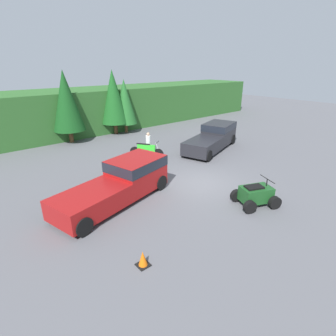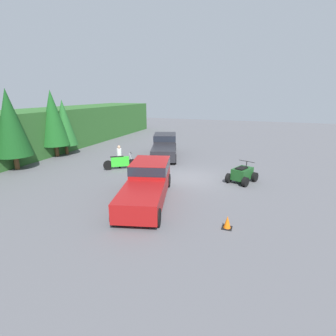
{
  "view_description": "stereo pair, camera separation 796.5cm",
  "coord_description": "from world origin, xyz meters",
  "px_view_note": "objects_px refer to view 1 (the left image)",
  "views": [
    {
      "loc": [
        -9.8,
        -8.92,
        6.2
      ],
      "look_at": [
        -1.37,
        1.11,
        0.95
      ],
      "focal_mm": 28.0,
      "sensor_mm": 36.0,
      "label": 1
    },
    {
      "loc": [
        -16.12,
        -4.13,
        5.43
      ],
      "look_at": [
        -1.37,
        1.11,
        0.95
      ],
      "focal_mm": 28.0,
      "sensor_mm": 36.0,
      "label": 2
    }
  ],
  "objects_px": {
    "pickup_truck_red": "(122,181)",
    "traffic_cone": "(143,259)",
    "pickup_truck_second": "(214,136)",
    "rider_person": "(148,143)",
    "quad_atv": "(256,195)",
    "dirt_bike": "(146,151)"
  },
  "relations": [
    {
      "from": "dirt_bike",
      "to": "traffic_cone",
      "type": "xyz_separation_m",
      "value": [
        -6.34,
        -8.62,
        -0.25
      ]
    },
    {
      "from": "rider_person",
      "to": "traffic_cone",
      "type": "distance_m",
      "value": 11.15
    },
    {
      "from": "quad_atv",
      "to": "traffic_cone",
      "type": "relative_size",
      "value": 4.13
    },
    {
      "from": "dirt_bike",
      "to": "rider_person",
      "type": "xyz_separation_m",
      "value": [
        0.37,
        0.26,
        0.42
      ]
    },
    {
      "from": "pickup_truck_second",
      "to": "rider_person",
      "type": "bearing_deg",
      "value": 141.92
    },
    {
      "from": "pickup_truck_red",
      "to": "dirt_bike",
      "type": "height_order",
      "value": "pickup_truck_red"
    },
    {
      "from": "dirt_bike",
      "to": "rider_person",
      "type": "distance_m",
      "value": 0.61
    },
    {
      "from": "quad_atv",
      "to": "pickup_truck_second",
      "type": "bearing_deg",
      "value": 76.19
    },
    {
      "from": "traffic_cone",
      "to": "quad_atv",
      "type": "bearing_deg",
      "value": -0.89
    },
    {
      "from": "pickup_truck_red",
      "to": "quad_atv",
      "type": "bearing_deg",
      "value": -60.18
    },
    {
      "from": "pickup_truck_red",
      "to": "traffic_cone",
      "type": "bearing_deg",
      "value": -127.54
    },
    {
      "from": "pickup_truck_red",
      "to": "traffic_cone",
      "type": "distance_m",
      "value": 4.89
    },
    {
      "from": "pickup_truck_second",
      "to": "traffic_cone",
      "type": "xyz_separation_m",
      "value": [
        -11.66,
        -7.09,
        -0.7
      ]
    },
    {
      "from": "pickup_truck_second",
      "to": "quad_atv",
      "type": "distance_m",
      "value": 8.96
    },
    {
      "from": "quad_atv",
      "to": "rider_person",
      "type": "xyz_separation_m",
      "value": [
        0.39,
        8.98,
        0.42
      ]
    },
    {
      "from": "pickup_truck_red",
      "to": "pickup_truck_second",
      "type": "bearing_deg",
      "value": 0.87
    },
    {
      "from": "pickup_truck_red",
      "to": "traffic_cone",
      "type": "xyz_separation_m",
      "value": [
        -1.91,
        -4.45,
        -0.7
      ]
    },
    {
      "from": "pickup_truck_red",
      "to": "dirt_bike",
      "type": "bearing_deg",
      "value": 29.03
    },
    {
      "from": "pickup_truck_second",
      "to": "dirt_bike",
      "type": "relative_size",
      "value": 2.99
    },
    {
      "from": "pickup_truck_red",
      "to": "rider_person",
      "type": "distance_m",
      "value": 6.53
    },
    {
      "from": "quad_atv",
      "to": "rider_person",
      "type": "height_order",
      "value": "rider_person"
    },
    {
      "from": "quad_atv",
      "to": "rider_person",
      "type": "bearing_deg",
      "value": 110.33
    }
  ]
}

